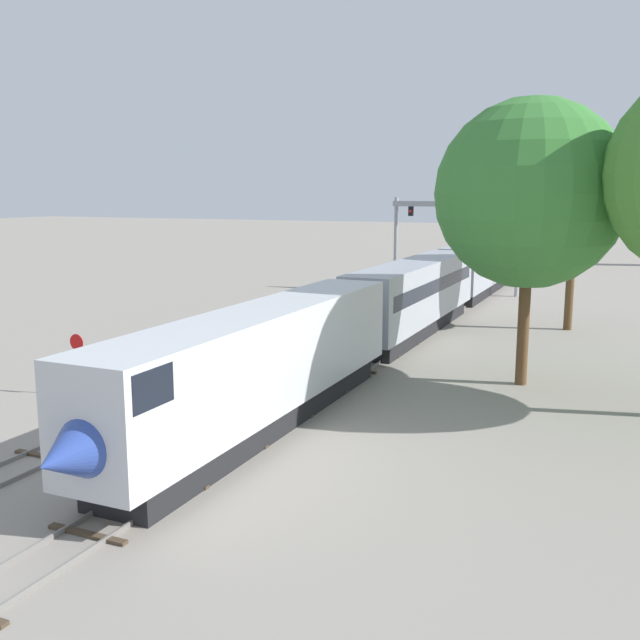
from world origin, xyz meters
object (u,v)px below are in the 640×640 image
Objects in this scene: passenger_train at (517,249)px; trackside_tree_left at (530,194)px; signal_gantry at (456,224)px; trackside_tree_mid at (576,194)px; stop_sign at (77,356)px.

passenger_train is 10.95× the size of trackside_tree_left.
trackside_tree_left is (10.70, -30.76, 2.76)m from signal_gantry.
trackside_tree_mid is at bearing 87.19° from trackside_tree_left.
trackside_tree_mid reaches higher than passenger_train.
signal_gantry is 0.89× the size of trackside_tree_left.
trackside_tree_mid is at bearing -52.38° from signal_gantry.
signal_gantry is 32.69m from trackside_tree_left.
signal_gantry is at bearing 127.62° from trackside_tree_mid.
trackside_tree_left is at bearing -92.81° from trackside_tree_mid.
passenger_train is 54.63m from trackside_tree_left.
trackside_tree_mid reaches higher than stop_sign.
signal_gantry is (-2.25, -22.81, 3.81)m from passenger_train.
stop_sign is at bearing -150.94° from trackside_tree_left.
signal_gantry is at bearing -95.63° from passenger_train.
signal_gantry reaches higher than stop_sign.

